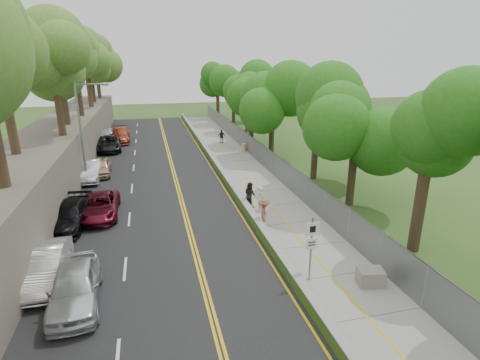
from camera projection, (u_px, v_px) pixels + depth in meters
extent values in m
plane|color=#33511E|center=(267.00, 252.00, 19.71)|extent=(140.00, 140.00, 0.00)
cube|color=black|center=(154.00, 176.00, 32.31)|extent=(11.20, 66.00, 0.04)
cube|color=gray|center=(243.00, 170.00, 34.12)|extent=(4.20, 66.00, 0.05)
cube|color=#89F038|center=(219.00, 168.00, 33.51)|extent=(0.42, 66.00, 0.60)
cube|color=#595147|center=(49.00, 159.00, 29.85)|extent=(5.00, 66.00, 4.00)
cube|color=slate|center=(266.00, 158.00, 34.30)|extent=(0.04, 66.00, 2.00)
cylinder|color=gray|center=(81.00, 136.00, 28.95)|extent=(0.18, 0.18, 8.00)
cylinder|color=gray|center=(90.00, 84.00, 28.00)|extent=(2.30, 0.13, 0.13)
cube|color=gray|center=(105.00, 85.00, 28.26)|extent=(0.50, 0.22, 0.14)
cylinder|color=gray|center=(311.00, 249.00, 16.68)|extent=(0.09, 0.09, 3.10)
cube|color=white|center=(313.00, 229.00, 16.34)|extent=(0.62, 0.04, 0.62)
cube|color=white|center=(312.00, 243.00, 16.56)|extent=(0.56, 0.04, 0.50)
cylinder|color=orange|center=(244.00, 147.00, 40.59)|extent=(0.51, 0.51, 0.83)
cube|color=slate|center=(370.00, 277.00, 16.70)|extent=(1.26, 1.06, 0.74)
imported|color=silver|center=(75.00, 286.00, 15.26)|extent=(2.21, 4.88, 1.63)
imported|color=white|center=(45.00, 266.00, 16.80)|extent=(1.65, 4.65, 1.53)
imported|color=#5B0E20|center=(100.00, 206.00, 23.86)|extent=(2.27, 4.91, 1.36)
imported|color=black|center=(69.00, 215.00, 22.33)|extent=(2.53, 5.19, 1.45)
imported|color=tan|center=(101.00, 167.00, 32.34)|extent=(1.83, 4.19, 1.41)
imported|color=silver|center=(90.00, 170.00, 31.05)|extent=(1.78, 4.79, 1.57)
imported|color=black|center=(108.00, 144.00, 40.84)|extent=(3.01, 5.74, 1.54)
imported|color=#9D4128|center=(120.00, 135.00, 45.00)|extent=(2.44, 5.69, 1.63)
imported|color=white|center=(107.00, 135.00, 45.55)|extent=(2.17, 4.74, 1.58)
imported|color=gold|center=(249.00, 195.00, 25.47)|extent=(0.57, 0.83, 1.62)
imported|color=silver|center=(261.00, 199.00, 24.65)|extent=(0.56, 0.70, 1.66)
imported|color=black|center=(250.00, 194.00, 25.31)|extent=(0.90, 1.02, 1.74)
imported|color=#9E4F3E|center=(265.00, 213.00, 22.27)|extent=(0.98, 1.29, 1.76)
imported|color=black|center=(222.00, 136.00, 44.46)|extent=(0.97, 0.49, 1.58)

